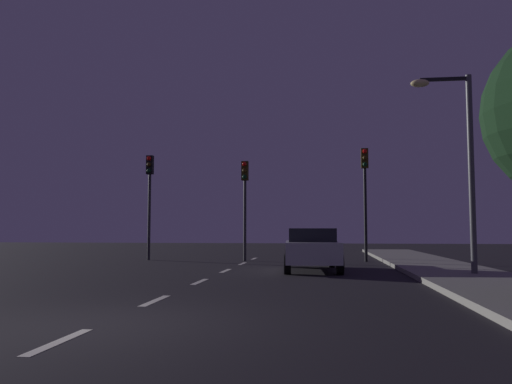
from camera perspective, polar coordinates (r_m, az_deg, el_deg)
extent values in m
plane|color=black|center=(14.91, -5.75, -9.73)|extent=(80.00, 80.00, 0.00)
cube|color=gray|center=(15.10, 23.58, -9.05)|extent=(3.00, 40.00, 0.15)
cube|color=silver|center=(7.24, -21.16, -15.33)|extent=(0.16, 1.60, 0.01)
cube|color=silver|center=(10.69, -11.21, -11.83)|extent=(0.16, 1.60, 0.01)
cube|color=silver|center=(14.33, -6.30, -9.94)|extent=(0.16, 1.60, 0.01)
cube|color=silver|center=(18.03, -3.42, -8.78)|extent=(0.16, 1.60, 0.01)
cube|color=silver|center=(21.76, -1.54, -8.01)|extent=(0.16, 1.60, 0.01)
cube|color=silver|center=(25.52, -0.21, -7.46)|extent=(0.16, 1.60, 0.01)
cylinder|color=#2D2D30|center=(24.84, -11.85, -1.70)|extent=(0.14, 0.14, 4.99)
cube|color=black|center=(25.01, -11.78, 2.98)|extent=(0.32, 0.24, 0.90)
sphere|color=red|center=(24.90, -11.89, 3.71)|extent=(0.20, 0.20, 0.20)
sphere|color=#3F2D0C|center=(24.86, -11.90, 3.03)|extent=(0.20, 0.20, 0.20)
sphere|color=#0C3319|center=(24.83, -11.91, 2.34)|extent=(0.20, 0.20, 0.20)
cylinder|color=#2D2D30|center=(23.72, -1.25, -2.10)|extent=(0.14, 0.14, 4.64)
cube|color=#382D0C|center=(23.86, -1.24, 2.38)|extent=(0.32, 0.24, 0.90)
sphere|color=red|center=(23.74, -1.30, 3.15)|extent=(0.20, 0.20, 0.20)
sphere|color=#3F2D0C|center=(23.71, -1.30, 2.43)|extent=(0.20, 0.20, 0.20)
sphere|color=#0C3319|center=(23.67, -1.30, 1.71)|extent=(0.20, 0.20, 0.20)
cylinder|color=black|center=(23.55, 12.13, -1.39)|extent=(0.14, 0.14, 5.13)
cube|color=#382D0C|center=(23.75, 12.05, 3.71)|extent=(0.32, 0.24, 0.90)
sphere|color=red|center=(23.63, 12.07, 4.48)|extent=(0.20, 0.20, 0.20)
sphere|color=#3F2D0C|center=(23.59, 12.08, 3.76)|extent=(0.20, 0.20, 0.20)
sphere|color=#0C3319|center=(23.55, 12.10, 3.04)|extent=(0.20, 0.20, 0.20)
cube|color=silver|center=(18.19, 6.23, -6.62)|extent=(2.05, 4.43, 0.70)
cube|color=black|center=(17.96, 6.24, -4.80)|extent=(1.69, 2.04, 0.46)
cylinder|color=black|center=(19.81, 3.61, -7.46)|extent=(0.26, 0.65, 0.64)
cylinder|color=black|center=(19.87, 8.48, -7.41)|extent=(0.26, 0.65, 0.64)
cylinder|color=black|center=(16.58, 3.55, -8.08)|extent=(0.26, 0.65, 0.64)
cylinder|color=black|center=(16.66, 9.38, -8.02)|extent=(0.26, 0.65, 0.64)
cylinder|color=#4C4C51|center=(16.51, 22.96, 1.74)|extent=(0.18, 0.18, 6.11)
cube|color=black|center=(16.88, 20.28, 11.76)|extent=(1.43, 0.10, 0.10)
ellipsoid|color=#F2D88C|center=(16.71, 17.86, 11.51)|extent=(0.56, 0.36, 0.24)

